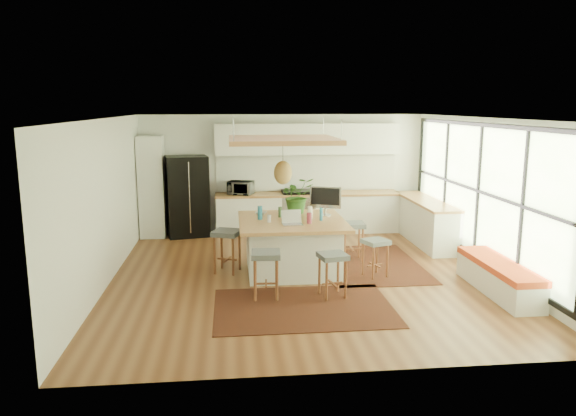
{
  "coord_description": "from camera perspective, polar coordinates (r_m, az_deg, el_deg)",
  "views": [
    {
      "loc": [
        -1.2,
        -8.94,
        2.92
      ],
      "look_at": [
        -0.2,
        0.5,
        1.1
      ],
      "focal_mm": 33.71,
      "sensor_mm": 36.0,
      "label": 1
    }
  ],
  "objects": [
    {
      "name": "floor",
      "position": [
        9.48,
        1.53,
        -7.09
      ],
      "size": [
        7.0,
        7.0,
        0.0
      ],
      "primitive_type": "plane",
      "color": "brown",
      "rests_on": "ground"
    },
    {
      "name": "stool_left_side",
      "position": [
        9.61,
        -6.43,
        -4.69
      ],
      "size": [
        0.57,
        0.57,
        0.76
      ],
      "primitive_type": null,
      "rotation": [
        0.0,
        0.0,
        -1.93
      ],
      "color": "#4E5457",
      "rests_on": "floor"
    },
    {
      "name": "right_counter_top",
      "position": [
        11.86,
        14.42,
        0.71
      ],
      "size": [
        0.64,
        2.54,
        0.05
      ],
      "primitive_type": "cube",
      "color": "#A86C3B",
      "rests_on": "right_counter_base"
    },
    {
      "name": "monitor",
      "position": [
        9.84,
        3.97,
        0.7
      ],
      "size": [
        0.62,
        0.4,
        0.54
      ],
      "primitive_type": null,
      "rotation": [
        0.0,
        0.0,
        -0.37
      ],
      "color": "#A5A5AA",
      "rests_on": "island"
    },
    {
      "name": "back_counter_top",
      "position": [
        12.41,
        2.14,
        1.48
      ],
      "size": [
        4.24,
        0.64,
        0.05
      ],
      "primitive_type": "cube",
      "color": "#A86C3B",
      "rests_on": "back_counter_base"
    },
    {
      "name": "island_bottle_4",
      "position": [
        9.69,
        -0.93,
        -0.43
      ],
      "size": [
        0.07,
        0.07,
        0.19
      ],
      "primitive_type": "cylinder",
      "color": "#426F42",
      "rests_on": "island"
    },
    {
      "name": "window_bench",
      "position": [
        9.18,
        21.31,
        -6.83
      ],
      "size": [
        0.52,
        2.0,
        0.5
      ],
      "primitive_type": null,
      "color": "white",
      "rests_on": "floor"
    },
    {
      "name": "island_plant",
      "position": [
        10.02,
        0.95,
        0.93
      ],
      "size": [
        0.78,
        0.83,
        0.52
      ],
      "primitive_type": "imported",
      "rotation": [
        0.0,
        0.0,
        0.32
      ],
      "color": "#1E4C19",
      "rests_on": "island"
    },
    {
      "name": "stool_near_right",
      "position": [
        8.38,
        4.71,
        -7.0
      ],
      "size": [
        0.48,
        0.48,
        0.69
      ],
      "primitive_type": null,
      "rotation": [
        0.0,
        0.0,
        0.19
      ],
      "color": "#4E5457",
      "rests_on": "floor"
    },
    {
      "name": "microwave",
      "position": [
        12.21,
        -5.02,
        2.29
      ],
      "size": [
        0.61,
        0.46,
        0.37
      ],
      "primitive_type": "imported",
      "rotation": [
        0.0,
        0.0,
        -0.34
      ],
      "color": "#A5A5AA",
      "rests_on": "back_counter_top"
    },
    {
      "name": "back_counter_base",
      "position": [
        12.49,
        2.12,
        -0.6
      ],
      "size": [
        4.2,
        0.6,
        0.88
      ],
      "primitive_type": "cube",
      "color": "white",
      "rests_on": "floor"
    },
    {
      "name": "wall_back",
      "position": [
        12.59,
        -0.54,
        3.7
      ],
      "size": [
        6.5,
        0.0,
        6.5
      ],
      "primitive_type": "plane",
      "rotation": [
        1.57,
        0.0,
        0.0
      ],
      "color": "white",
      "rests_on": "ground"
    },
    {
      "name": "pantry",
      "position": [
        12.37,
        -14.13,
        2.19
      ],
      "size": [
        0.55,
        0.6,
        2.25
      ],
      "primitive_type": "cube",
      "color": "white",
      "rests_on": "floor"
    },
    {
      "name": "laptop",
      "position": [
        9.08,
        0.48,
        -1.03
      ],
      "size": [
        0.36,
        0.38,
        0.25
      ],
      "primitive_type": null,
      "rotation": [
        0.0,
        0.0,
        0.07
      ],
      "color": "#A5A5AA",
      "rests_on": "island"
    },
    {
      "name": "range",
      "position": [
        12.45,
        0.99,
        -0.35
      ],
      "size": [
        0.76,
        0.62,
        1.0
      ],
      "primitive_type": null,
      "color": "#A5A5AA",
      "rests_on": "floor"
    },
    {
      "name": "island_bottle_1",
      "position": [
        9.28,
        -1.94,
        -0.93
      ],
      "size": [
        0.07,
        0.07,
        0.19
      ],
      "primitive_type": "cylinder",
      "color": "silver",
      "rests_on": "island"
    },
    {
      "name": "right_counter_base",
      "position": [
        11.95,
        14.31,
        -1.46
      ],
      "size": [
        0.6,
        2.5,
        0.88
      ],
      "primitive_type": "cube",
      "color": "white",
      "rests_on": "floor"
    },
    {
      "name": "rug_near",
      "position": [
        8.03,
        1.65,
        -10.44
      ],
      "size": [
        2.6,
        1.8,
        0.01
      ],
      "primitive_type": "cube",
      "color": "black",
      "rests_on": "floor"
    },
    {
      "name": "wall_right",
      "position": [
        10.11,
        20.17,
        1.25
      ],
      "size": [
        0.0,
        7.0,
        7.0
      ],
      "primitive_type": "plane",
      "rotation": [
        1.57,
        0.0,
        -1.57
      ],
      "color": "white",
      "rests_on": "ground"
    },
    {
      "name": "window_wall",
      "position": [
        10.09,
        20.03,
        1.53
      ],
      "size": [
        0.1,
        6.2,
        2.6
      ],
      "primitive_type": null,
      "color": "black",
      "rests_on": "wall_right"
    },
    {
      "name": "stool_near_left",
      "position": [
        8.31,
        -2.34,
        -7.13
      ],
      "size": [
        0.46,
        0.46,
        0.73
      ],
      "primitive_type": null,
      "rotation": [
        0.0,
        0.0,
        -0.06
      ],
      "color": "#4E5457",
      "rests_on": "floor"
    },
    {
      "name": "backsplash",
      "position": [
        12.64,
        1.96,
        3.72
      ],
      "size": [
        4.2,
        0.02,
        0.8
      ],
      "primitive_type": "cube",
      "color": "white",
      "rests_on": "wall_back"
    },
    {
      "name": "wall_front",
      "position": [
        5.79,
        6.19,
        -4.96
      ],
      "size": [
        6.5,
        0.0,
        6.5
      ],
      "primitive_type": "plane",
      "rotation": [
        -1.57,
        0.0,
        0.0
      ],
      "color": "white",
      "rests_on": "ground"
    },
    {
      "name": "island_bowl",
      "position": [
        9.93,
        -2.87,
        -0.56
      ],
      "size": [
        0.27,
        0.27,
        0.05
      ],
      "primitive_type": "imported",
      "rotation": [
        0.0,
        0.0,
        -0.36
      ],
      "color": "white",
      "rests_on": "island"
    },
    {
      "name": "wall_left",
      "position": [
        9.3,
        -18.69,
        0.56
      ],
      "size": [
        0.0,
        7.0,
        7.0
      ],
      "primitive_type": "plane",
      "rotation": [
        1.57,
        0.0,
        1.57
      ],
      "color": "white",
      "rests_on": "ground"
    },
    {
      "name": "island_bottle_2",
      "position": [
        9.2,
        2.17,
        -1.04
      ],
      "size": [
        0.07,
        0.07,
        0.19
      ],
      "primitive_type": "cylinder",
      "color": "#903045",
      "rests_on": "island"
    },
    {
      "name": "ceiling_panel",
      "position": [
        9.42,
        -0.54,
        5.56
      ],
      "size": [
        1.86,
        1.86,
        0.8
      ],
      "primitive_type": null,
      "color": "#A86C3B",
      "rests_on": "ceiling"
    },
    {
      "name": "island",
      "position": [
        9.59,
        0.41,
        -3.98
      ],
      "size": [
        1.85,
        1.85,
        0.93
      ],
      "primitive_type": null,
      "color": "#A86C3B",
      "rests_on": "floor"
    },
    {
      "name": "upper_cabinets",
      "position": [
        12.4,
        2.09,
        7.29
      ],
      "size": [
        4.2,
        0.34,
        0.7
      ],
      "primitive_type": "cube",
      "color": "white",
      "rests_on": "wall_back"
    },
    {
      "name": "stool_right_back",
      "position": [
        10.31,
        6.78,
        -3.62
      ],
      "size": [
        0.46,
        0.46,
        0.74
      ],
      "primitive_type": null,
      "rotation": [
        0.0,
        0.0,
        1.53
      ],
      "color": "#4E5457",
      "rests_on": "floor"
    },
    {
      "name": "island_bottle_5",
      "position": [
        9.43,
        3.5,
        -0.75
      ],
      "size": [
        0.07,
        0.07,
        0.19
      ],
      "primitive_type": "cylinder",
      "color": "teal",
      "rests_on": "island"
    },
    {
      "name": "ceiling",
      "position": [
        9.02,
        1.62,
        9.45
      ],
      "size": [
        7.0,
        7.0,
        0.0
      ],
      "primitive_type": "plane",
      "rotation": [
        3.14,
        0.0,
        0.0
      ],
      "color": "white",
      "rests_on": "ground"
    },
    {
      "name": "fridge",
      "position": [
        12.3,
        -10.56,
        1.34
      ],
      "size": [
        1.02,
        0.87,
        1.8
      ],
      "primitive_type": null,
      "rotation": [
        0.0,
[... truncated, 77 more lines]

